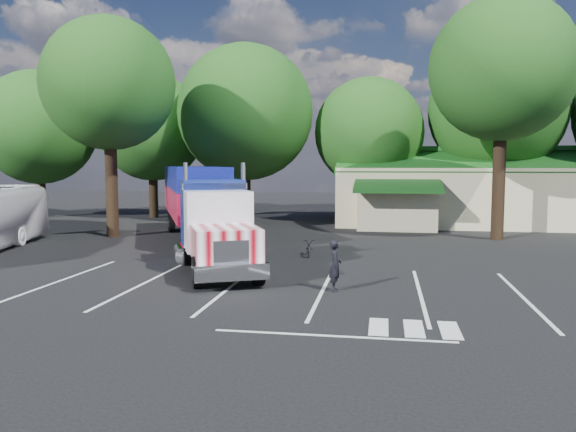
% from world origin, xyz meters
% --- Properties ---
extents(ground, '(120.00, 120.00, 0.00)m').
position_xyz_m(ground, '(0.00, 0.00, 0.00)').
color(ground, black).
rests_on(ground, ground).
extents(event_hall, '(24.20, 14.12, 5.55)m').
position_xyz_m(event_hall, '(13.74, 17.81, 2.21)').
color(event_hall, '#BCB38B').
rests_on(event_hall, ground).
extents(tree_row_a, '(9.00, 9.00, 11.68)m').
position_xyz_m(tree_row_a, '(-22.00, 16.50, 7.16)').
color(tree_row_a, black).
rests_on(tree_row_a, ground).
extents(tree_row_b, '(8.40, 8.40, 11.35)m').
position_xyz_m(tree_row_b, '(-13.00, 17.80, 7.13)').
color(tree_row_b, black).
rests_on(tree_row_b, ground).
extents(tree_row_c, '(10.00, 10.00, 13.05)m').
position_xyz_m(tree_row_c, '(-5.00, 16.20, 8.04)').
color(tree_row_c, black).
rests_on(tree_row_c, ground).
extents(tree_row_d, '(8.00, 8.00, 10.60)m').
position_xyz_m(tree_row_d, '(4.00, 17.50, 6.58)').
color(tree_row_d, black).
rests_on(tree_row_d, ground).
extents(tree_row_e, '(9.60, 9.60, 12.90)m').
position_xyz_m(tree_row_e, '(13.00, 18.00, 8.09)').
color(tree_row_e, black).
rests_on(tree_row_e, ground).
extents(tree_near_left, '(7.60, 7.60, 12.65)m').
position_xyz_m(tree_near_left, '(-10.50, 6.00, 8.81)').
color(tree_near_left, black).
rests_on(tree_near_left, ground).
extents(tree_near_right, '(8.00, 8.00, 13.50)m').
position_xyz_m(tree_near_right, '(11.50, 8.50, 9.46)').
color(tree_near_right, black).
rests_on(tree_near_right, ground).
extents(semi_truck, '(10.78, 19.71, 4.30)m').
position_xyz_m(semi_truck, '(-4.37, 3.43, 2.43)').
color(semi_truck, black).
rests_on(semi_truck, ground).
extents(woman, '(0.46, 0.66, 1.73)m').
position_xyz_m(woman, '(3.61, -6.00, 0.86)').
color(woman, black).
rests_on(woman, ground).
extents(bicycle, '(0.74, 1.60, 0.81)m').
position_xyz_m(bicycle, '(1.80, 1.00, 0.41)').
color(bicycle, black).
rests_on(bicycle, ground).
extents(silver_sedan, '(3.95, 1.75, 1.26)m').
position_xyz_m(silver_sedan, '(12.00, 14.00, 0.63)').
color(silver_sedan, '#A0A3A8').
rests_on(silver_sedan, ground).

